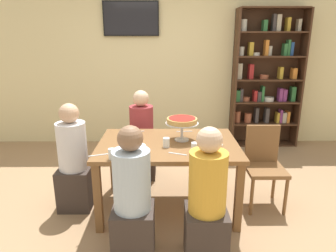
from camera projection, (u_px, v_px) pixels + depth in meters
ground_plane at (168, 206)px, 3.32m from camera, size 12.00×12.00×0.00m
rear_partition at (167, 60)px, 5.03m from camera, size 8.00×0.12×2.80m
dining_table at (168, 151)px, 3.14m from camera, size 1.43×0.98×0.74m
bookshelf at (266, 79)px, 4.94m from camera, size 1.10×0.30×2.21m
television at (131, 19)px, 4.75m from camera, size 0.87×0.05×0.53m
diner_head_west at (74, 165)px, 3.19m from camera, size 0.34×0.34×1.15m
diner_near_left at (133, 204)px, 2.45m from camera, size 0.34×0.34×1.15m
diner_near_right at (207, 206)px, 2.42m from camera, size 0.34×0.34×1.15m
diner_far_left at (142, 141)px, 3.91m from camera, size 0.34×0.34×1.15m
chair_head_east at (264, 162)px, 3.27m from camera, size 0.40×0.40×0.87m
deep_dish_pizza_stand at (182, 122)px, 3.13m from camera, size 0.34×0.34×0.24m
salad_plate_near_diner at (213, 143)px, 3.05m from camera, size 0.20×0.20×0.07m
salad_plate_far_diner at (134, 146)px, 2.98m from camera, size 0.25×0.25×0.07m
beer_glass_amber_tall at (211, 147)px, 2.75m from camera, size 0.07×0.07×0.16m
water_glass_clear_near at (112, 154)px, 2.69m from camera, size 0.06×0.06×0.10m
water_glass_clear_far at (195, 148)px, 2.80m from camera, size 0.07×0.07×0.11m
water_glass_clear_spare at (166, 143)px, 2.98m from camera, size 0.07×0.07×0.09m
cutlery_fork_near at (184, 131)px, 3.47m from camera, size 0.18×0.03×0.00m
cutlery_knife_near at (137, 131)px, 3.48m from camera, size 0.18×0.02×0.00m
cutlery_fork_far at (178, 154)px, 2.82m from camera, size 0.17×0.08×0.00m
cutlery_knife_far at (98, 155)px, 2.79m from camera, size 0.18×0.07×0.00m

